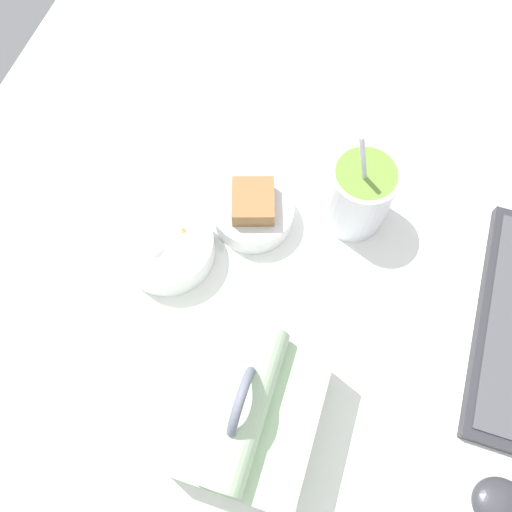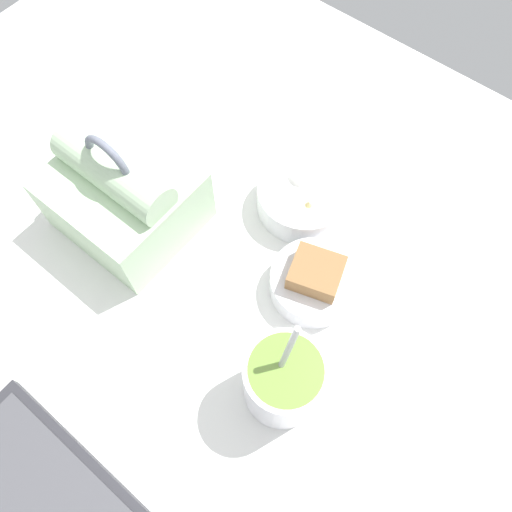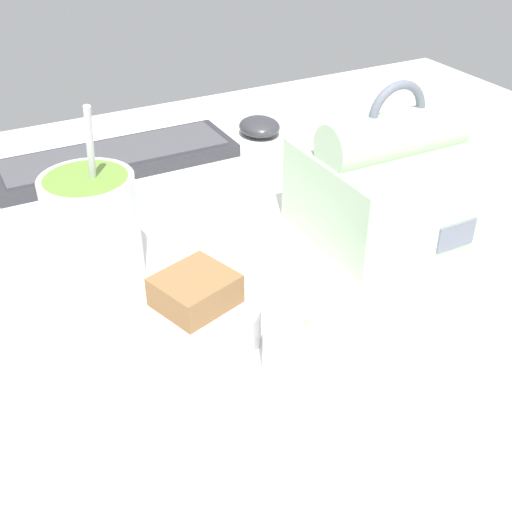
# 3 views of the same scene
# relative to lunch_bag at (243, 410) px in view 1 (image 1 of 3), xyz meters

# --- Properties ---
(desk_surface) EXTENTS (1.40, 1.10, 0.02)m
(desk_surface) POSITION_rel_lunch_bag_xyz_m (-0.18, -0.02, -0.07)
(desk_surface) COLOR white
(desk_surface) RESTS_ON ground
(lunch_bag) EXTENTS (0.18, 0.17, 0.18)m
(lunch_bag) POSITION_rel_lunch_bag_xyz_m (0.00, 0.00, 0.00)
(lunch_bag) COLOR #B7D6AD
(lunch_bag) RESTS_ON desk_surface
(soup_cup) EXTENTS (0.09, 0.09, 0.20)m
(soup_cup) POSITION_rel_lunch_bag_xyz_m (-0.33, 0.06, -0.00)
(soup_cup) COLOR silver
(soup_cup) RESTS_ON desk_surface
(bento_bowl_sandwich) EXTENTS (0.12, 0.12, 0.07)m
(bento_bowl_sandwich) POSITION_rel_lunch_bag_xyz_m (-0.27, -0.08, -0.04)
(bento_bowl_sandwich) COLOR silver
(bento_bowl_sandwich) RESTS_ON desk_surface
(bento_bowl_snacks) EXTENTS (0.14, 0.14, 0.06)m
(bento_bowl_snacks) POSITION_rel_lunch_bag_xyz_m (-0.19, -0.18, -0.04)
(bento_bowl_snacks) COLOR silver
(bento_bowl_snacks) RESTS_ON desk_surface
(computer_mouse) EXTENTS (0.06, 0.07, 0.03)m
(computer_mouse) POSITION_rel_lunch_bag_xyz_m (0.01, 0.33, -0.05)
(computer_mouse) COLOR #333338
(computer_mouse) RESTS_ON desk_surface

